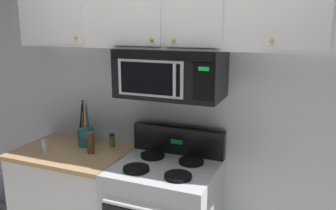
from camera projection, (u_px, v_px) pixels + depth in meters
The scene contains 8 objects.
back_wall at pixel (182, 97), 2.76m from camera, with size 5.20×0.10×2.70m, color silver.
over_range_microwave at pixel (171, 73), 2.48m from camera, with size 0.76×0.43×0.35m.
upper_cabinets at pixel (172, 9), 2.41m from camera, with size 2.50×0.36×0.55m.
counter_segment at pixel (75, 200), 2.95m from camera, with size 0.93×0.65×0.90m.
utensil_crock_teal at pixel (86, 134), 2.94m from camera, with size 0.14×0.13×0.40m.
salt_shaker at pixel (44, 146), 2.80m from camera, with size 0.05×0.05×0.10m.
pepper_mill at pixel (91, 143), 2.77m from camera, with size 0.06×0.06×0.18m, color brown.
spice_jar at pixel (112, 140), 2.93m from camera, with size 0.05×0.05×0.11m.
Camera 1 is at (0.92, -1.75, 1.92)m, focal length 36.83 mm.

